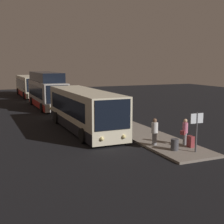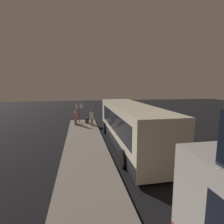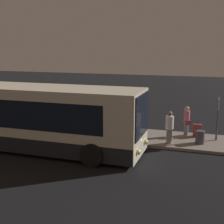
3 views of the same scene
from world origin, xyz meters
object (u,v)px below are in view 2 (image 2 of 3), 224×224
object	(u,v)px
suitcase	(76,121)
sign_post	(79,110)
passenger_boarding	(75,117)
bus_lead	(130,126)
passenger_waiting	(92,118)
trash_bin	(87,120)

from	to	relation	value
suitcase	sign_post	world-z (taller)	sign_post
passenger_boarding	sign_post	size ratio (longest dim) A/B	0.71
bus_lead	sign_post	size ratio (longest dim) A/B	4.96
passenger_waiting	suitcase	bearing A→B (deg)	157.62
passenger_waiting	sign_post	distance (m)	2.63
suitcase	trash_bin	distance (m)	1.26
suitcase	passenger_boarding	bearing A→B (deg)	179.77
passenger_waiting	suitcase	size ratio (longest dim) A/B	1.79
passenger_boarding	sign_post	distance (m)	1.69
bus_lead	passenger_waiting	xyz separation A→B (m)	(6.33, 2.35, -0.49)
sign_post	suitcase	bearing A→B (deg)	158.22
bus_lead	trash_bin	size ratio (longest dim) A/B	16.91
bus_lead	trash_bin	distance (m)	8.32
sign_post	passenger_boarding	bearing A→B (deg)	165.90
bus_lead	trash_bin	world-z (taller)	bus_lead
sign_post	bus_lead	bearing A→B (deg)	-156.79
trash_bin	suitcase	bearing A→B (deg)	99.15
passenger_waiting	sign_post	world-z (taller)	sign_post
bus_lead	sign_post	xyz separation A→B (m)	(8.53, 3.66, 0.11)
bus_lead	trash_bin	xyz separation A→B (m)	(7.77, 2.79, -1.03)
bus_lead	passenger_boarding	distance (m)	8.09
passenger_boarding	sign_post	world-z (taller)	sign_post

